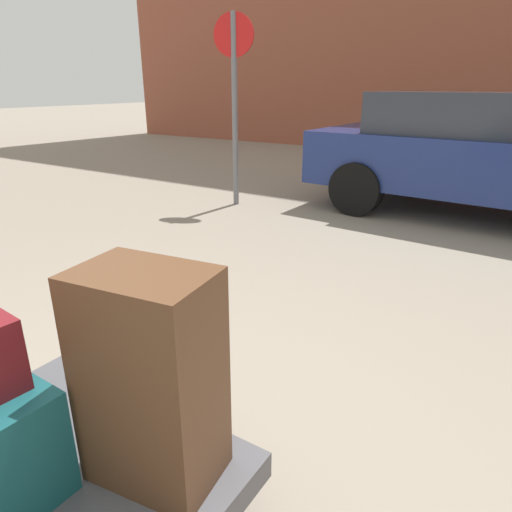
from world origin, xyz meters
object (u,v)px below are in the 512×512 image
luggage_cart (59,485)px  suitcase_brown_rear_right (151,379)px  parked_car (500,153)px  no_parking_sign (234,91)px

luggage_cart → suitcase_brown_rear_right: 0.53m
parked_car → suitcase_brown_rear_right: bearing=-94.0°
luggage_cart → no_parking_sign: bearing=118.1°
suitcase_brown_rear_right → luggage_cart: bearing=-155.9°
suitcase_brown_rear_right → no_parking_sign: bearing=114.1°
luggage_cart → no_parking_sign: no_parking_sign is taller
no_parking_sign → parked_car: bearing=21.3°
suitcase_brown_rear_right → parked_car: size_ratio=0.16×
parked_car → no_parking_sign: size_ratio=1.91×
luggage_cart → suitcase_brown_rear_right: size_ratio=1.61×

